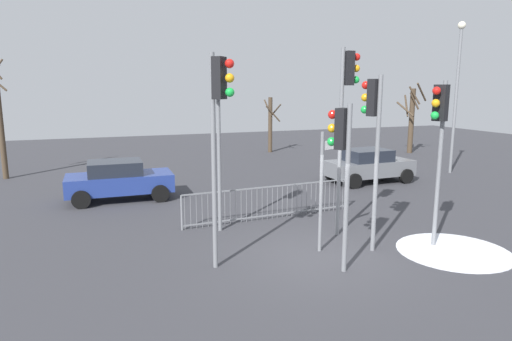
# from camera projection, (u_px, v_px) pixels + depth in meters

# --- Properties ---
(ground_plane) EXTENTS (60.00, 60.00, 0.00)m
(ground_plane) POSITION_uv_depth(u_px,v_px,m) (320.00, 255.00, 11.18)
(ground_plane) COLOR #38383D
(traffic_light_foreground_right) EXTENTS (0.47, 0.46, 4.89)m
(traffic_light_foreground_right) POSITION_uv_depth(u_px,v_px,m) (219.00, 114.00, 9.76)
(traffic_light_foreground_right) COLOR slate
(traffic_light_foreground_right) RESTS_ON ground
(traffic_light_rear_left) EXTENTS (0.39, 0.54, 4.44)m
(traffic_light_rear_left) POSITION_uv_depth(u_px,v_px,m) (373.00, 124.00, 11.04)
(traffic_light_rear_left) COLOR slate
(traffic_light_rear_left) RESTS_ON ground
(traffic_light_rear_right) EXTENTS (0.36, 0.56, 4.84)m
(traffic_light_rear_right) POSITION_uv_depth(u_px,v_px,m) (219.00, 109.00, 12.34)
(traffic_light_rear_right) COLOR slate
(traffic_light_rear_right) RESTS_ON ground
(traffic_light_mid_left) EXTENTS (0.57, 0.32, 5.19)m
(traffic_light_mid_left) POSITION_uv_depth(u_px,v_px,m) (346.00, 101.00, 12.12)
(traffic_light_mid_left) COLOR slate
(traffic_light_mid_left) RESTS_ON ground
(traffic_light_foreground_left) EXTENTS (0.43, 0.51, 3.80)m
(traffic_light_foreground_left) POSITION_uv_depth(u_px,v_px,m) (342.00, 150.00, 9.82)
(traffic_light_foreground_left) COLOR slate
(traffic_light_foreground_left) RESTS_ON ground
(traffic_light_mid_right) EXTENTS (0.54, 0.38, 4.31)m
(traffic_light_mid_right) POSITION_uv_depth(u_px,v_px,m) (439.00, 127.00, 11.23)
(traffic_light_mid_right) COLOR slate
(traffic_light_mid_right) RESTS_ON ground
(direction_sign_post) EXTENTS (0.74, 0.34, 3.07)m
(direction_sign_post) POSITION_uv_depth(u_px,v_px,m) (323.00, 185.00, 11.23)
(direction_sign_post) COLOR slate
(direction_sign_post) RESTS_ON ground
(pedestrian_guard_railing) EXTENTS (5.76, 0.43, 1.07)m
(pedestrian_guard_railing) POSITION_uv_depth(u_px,v_px,m) (270.00, 202.00, 14.18)
(pedestrian_guard_railing) COLOR slate
(pedestrian_guard_railing) RESTS_ON ground
(car_grey_near) EXTENTS (3.87, 2.06, 1.47)m
(car_grey_near) POSITION_uv_depth(u_px,v_px,m) (368.00, 165.00, 19.66)
(car_grey_near) COLOR slate
(car_grey_near) RESTS_ON ground
(car_blue_trailing) EXTENTS (3.82, 1.96, 1.47)m
(car_blue_trailing) POSITION_uv_depth(u_px,v_px,m) (119.00, 180.00, 16.58)
(car_blue_trailing) COLOR navy
(car_blue_trailing) RESTS_ON ground
(street_lamp) EXTENTS (0.36, 0.36, 7.13)m
(street_lamp) POSITION_uv_depth(u_px,v_px,m) (457.00, 83.00, 21.16)
(street_lamp) COLOR slate
(street_lamp) RESTS_ON ground
(bare_tree_left) EXTENTS (1.13, 1.14, 3.50)m
(bare_tree_left) POSITION_uv_depth(u_px,v_px,m) (270.00, 123.00, 28.60)
(bare_tree_left) COLOR #473828
(bare_tree_left) RESTS_ON ground
(bare_tree_right) EXTENTS (1.61, 1.36, 4.41)m
(bare_tree_right) POSITION_uv_depth(u_px,v_px,m) (412.00, 118.00, 28.16)
(bare_tree_right) COLOR #473828
(bare_tree_right) RESTS_ON ground
(snow_patch_kerb) EXTENTS (2.84, 2.84, 0.01)m
(snow_patch_kerb) POSITION_uv_depth(u_px,v_px,m) (454.00, 251.00, 11.45)
(snow_patch_kerb) COLOR white
(snow_patch_kerb) RESTS_ON ground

